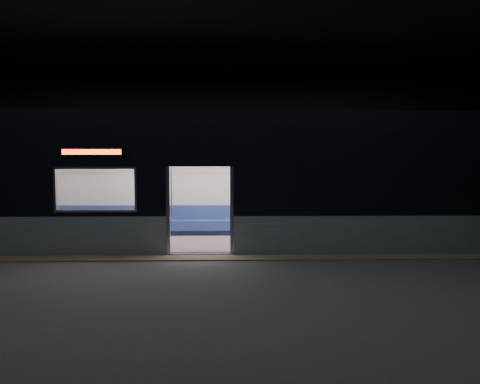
{
  "coord_description": "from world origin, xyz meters",
  "views": [
    {
      "loc": [
        0.67,
        -10.68,
        2.44
      ],
      "look_at": [
        0.96,
        2.3,
        1.36
      ],
      "focal_mm": 38.0,
      "sensor_mm": 36.0,
      "label": 1
    }
  ],
  "objects": [
    {
      "name": "station_envelope",
      "position": [
        0.0,
        0.0,
        3.66
      ],
      "size": [
        24.0,
        14.0,
        5.0
      ],
      "color": "black",
      "rests_on": "station_floor"
    },
    {
      "name": "tactile_strip",
      "position": [
        0.0,
        0.55,
        0.01
      ],
      "size": [
        22.8,
        0.5,
        0.03
      ],
      "primitive_type": "cube",
      "color": "#8C7F59",
      "rests_on": "station_floor"
    },
    {
      "name": "transit_map",
      "position": [
        1.36,
        3.85,
        1.45
      ],
      "size": [
        0.93,
        0.03,
        0.61
      ],
      "primitive_type": "cube",
      "color": "white",
      "rests_on": "metro_car"
    },
    {
      "name": "metro_car",
      "position": [
        -0.0,
        2.54,
        1.85
      ],
      "size": [
        18.0,
        3.04,
        3.35
      ],
      "color": "#93A9AF",
      "rests_on": "station_floor"
    },
    {
      "name": "station_floor",
      "position": [
        0.0,
        0.0,
        -0.01
      ],
      "size": [
        24.0,
        14.0,
        0.01
      ],
      "primitive_type": "cube",
      "color": "#47494C",
      "rests_on": "ground"
    },
    {
      "name": "handbag",
      "position": [
        4.52,
        3.33,
        0.67
      ],
      "size": [
        0.31,
        0.28,
        0.13
      ],
      "primitive_type": "cube",
      "rotation": [
        0.0,
        0.0,
        0.23
      ],
      "color": "black",
      "rests_on": "passenger"
    },
    {
      "name": "passenger",
      "position": [
        4.48,
        3.55,
        0.79
      ],
      "size": [
        0.41,
        0.68,
        1.35
      ],
      "rotation": [
        0.0,
        0.0,
        -0.12
      ],
      "color": "black",
      "rests_on": "metro_car"
    }
  ]
}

